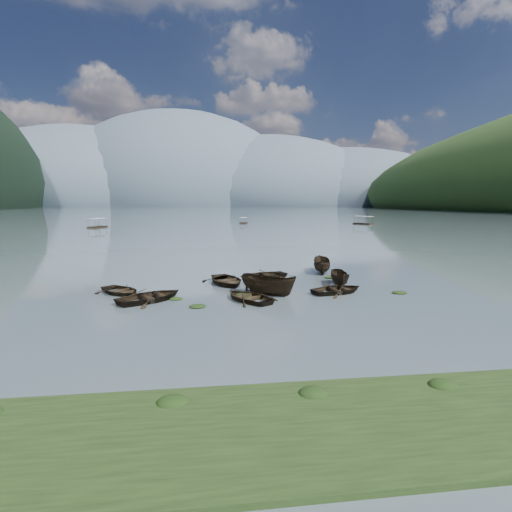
{
  "coord_description": "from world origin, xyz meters",
  "views": [
    {
      "loc": [
        -4.79,
        -25.21,
        6.99
      ],
      "look_at": [
        0.0,
        12.0,
        2.0
      ],
      "focal_mm": 28.0,
      "sensor_mm": 36.0,
      "label": 1
    }
  ],
  "objects": [
    {
      "name": "weed_clump_0",
      "position": [
        -5.36,
        1.34,
        0.0
      ],
      "size": [
        1.15,
        0.94,
        0.25
      ],
      "primitive_type": "ellipsoid",
      "color": "black",
      "rests_on": "ground"
    },
    {
      "name": "rowboat_0",
      "position": [
        -11.35,
        6.23,
        0.0
      ],
      "size": [
        5.0,
        5.11,
        0.87
      ],
      "primitive_type": "imported",
      "rotation": [
        0.0,
        0.0,
        0.72
      ],
      "color": "black",
      "rests_on": "ground"
    },
    {
      "name": "rowboat_6",
      "position": [
        -3.0,
        8.87,
        0.0
      ],
      "size": [
        4.79,
        5.8,
        1.04
      ],
      "primitive_type": "imported",
      "rotation": [
        0.0,
        0.0,
        0.26
      ],
      "color": "black",
      "rests_on": "ground"
    },
    {
      "name": "haze_mtn_d",
      "position": [
        320.0,
        900.0,
        0.0
      ],
      "size": [
        520.0,
        520.0,
        220.0
      ],
      "primitive_type": "ellipsoid",
      "color": "#475666",
      "rests_on": "ground"
    },
    {
      "name": "weed_clump_7",
      "position": [
        6.92,
        10.32,
        0.0
      ],
      "size": [
        1.23,
        0.98,
        0.27
      ],
      "primitive_type": "ellipsoid",
      "color": "black",
      "rests_on": "ground"
    },
    {
      "name": "near_shore",
      "position": [
        0.0,
        -14.0,
        0.0
      ],
      "size": [
        60.0,
        6.0,
        0.5
      ],
      "primitive_type": "cube",
      "color": "black",
      "rests_on": "ground"
    },
    {
      "name": "rowboat_7",
      "position": [
        0.51,
        11.13,
        0.0
      ],
      "size": [
        5.54,
        4.75,
        0.97
      ],
      "primitive_type": "imported",
      "rotation": [
        0.0,
        0.0,
        5.06
      ],
      "color": "black",
      "rests_on": "ground"
    },
    {
      "name": "haze_mtn_c",
      "position": [
        140.0,
        900.0,
        0.0
      ],
      "size": [
        520.0,
        520.0,
        260.0
      ],
      "primitive_type": "ellipsoid",
      "color": "#475666",
      "rests_on": "ground"
    },
    {
      "name": "rowboat_1",
      "position": [
        -8.74,
        3.58,
        0.0
      ],
      "size": [
        6.05,
        5.8,
        1.02
      ],
      "primitive_type": "imported",
      "rotation": [
        0.0,
        0.0,
        2.23
      ],
      "color": "black",
      "rests_on": "ground"
    },
    {
      "name": "haze_mtn_b",
      "position": [
        -60.0,
        900.0,
        0.0
      ],
      "size": [
        520.0,
        520.0,
        340.0
      ],
      "primitive_type": "ellipsoid",
      "color": "#475666",
      "rests_on": "ground"
    },
    {
      "name": "rowboat_4",
      "position": [
        5.49,
        4.36,
        0.0
      ],
      "size": [
        5.2,
        4.41,
        0.91
      ],
      "primitive_type": "imported",
      "rotation": [
        0.0,
        0.0,
        1.9
      ],
      "color": "black",
      "rests_on": "ground"
    },
    {
      "name": "weed_clump_1",
      "position": [
        -6.95,
        3.72,
        0.0
      ],
      "size": [
        1.02,
        0.81,
        0.22
      ],
      "primitive_type": "ellipsoid",
      "color": "black",
      "rests_on": "ground"
    },
    {
      "name": "ground_plane",
      "position": [
        0.0,
        0.0,
        0.0
      ],
      "size": [
        2400.0,
        2400.0,
        0.0
      ],
      "primitive_type": "plane",
      "color": "#4D5B60"
    },
    {
      "name": "weed_clump_2",
      "position": [
        -1.86,
        4.11,
        0.0
      ],
      "size": [
        1.38,
        1.1,
        0.3
      ],
      "primitive_type": "ellipsoid",
      "color": "black",
      "rests_on": "ground"
    },
    {
      "name": "pontoon_centre",
      "position": [
        8.56,
        112.55,
        0.0
      ],
      "size": [
        3.35,
        5.51,
        1.97
      ],
      "primitive_type": null,
      "rotation": [
        0.0,
        0.0,
        -0.25
      ],
      "color": "black",
      "rests_on": "ground"
    },
    {
      "name": "rowboat_5",
      "position": [
        6.64,
        7.16,
        0.0
      ],
      "size": [
        2.16,
        4.05,
        1.49
      ],
      "primitive_type": "imported",
      "rotation": [
        0.0,
        0.0,
        -0.19
      ],
      "color": "black",
      "rests_on": "ground"
    },
    {
      "name": "pontoon_right",
      "position": [
        47.57,
        101.95,
        0.0
      ],
      "size": [
        5.73,
        7.21,
        2.57
      ],
      "primitive_type": null,
      "rotation": [
        0.0,
        0.0,
        0.51
      ],
      "color": "black",
      "rests_on": "ground"
    },
    {
      "name": "weed_clump_6",
      "position": [
        0.98,
        5.65,
        0.0
      ],
      "size": [
        1.0,
        0.83,
        0.21
      ],
      "primitive_type": "ellipsoid",
      "color": "black",
      "rests_on": "ground"
    },
    {
      "name": "weed_clump_3",
      "position": [
        7.7,
        10.18,
        0.0
      ],
      "size": [
        0.8,
        0.67,
        0.18
      ],
      "primitive_type": "ellipsoid",
      "color": "black",
      "rests_on": "ground"
    },
    {
      "name": "rowboat_3",
      "position": [
        -1.72,
        2.82,
        0.0
      ],
      "size": [
        5.05,
        5.44,
        0.92
      ],
      "primitive_type": "imported",
      "rotation": [
        0.0,
        0.0,
        3.7
      ],
      "color": "black",
      "rests_on": "ground"
    },
    {
      "name": "pontoon_left",
      "position": [
        -35.24,
        93.86,
        0.0
      ],
      "size": [
        4.43,
        7.22,
        2.58
      ],
      "primitive_type": null,
      "rotation": [
        0.0,
        0.0,
        -0.26
      ],
      "color": "black",
      "rests_on": "ground"
    },
    {
      "name": "weed_clump_5",
      "position": [
        -10.96,
        7.56,
        0.0
      ],
      "size": [
        1.01,
        0.82,
        0.21
      ],
      "primitive_type": "ellipsoid",
      "color": "black",
      "rests_on": "ground"
    },
    {
      "name": "rowboat_2",
      "position": [
        -0.03,
        4.4,
        0.0
      ],
      "size": [
        4.84,
        4.44,
        1.85
      ],
      "primitive_type": "imported",
      "rotation": [
        0.0,
        0.0,
        0.88
      ],
      "color": "black",
      "rests_on": "ground"
    },
    {
      "name": "haze_mtn_a",
      "position": [
        -260.0,
        900.0,
        0.0
      ],
      "size": [
        520.0,
        520.0,
        280.0
      ],
      "primitive_type": "ellipsoid",
      "color": "#475666",
      "rests_on": "ground"
    },
    {
      "name": "weed_clump_4",
      "position": [
        10.19,
        3.52,
        0.0
      ],
      "size": [
        1.19,
        0.95,
        0.25
      ],
      "primitive_type": "ellipsoid",
      "color": "black",
      "rests_on": "ground"
    },
    {
      "name": "rowboat_8",
      "position": [
        6.91,
        13.55,
        0.0
      ],
      "size": [
        2.63,
        4.68,
        1.71
      ],
      "primitive_type": "imported",
      "rotation": [
        0.0,
        0.0,
        2.91
      ],
      "color": "black",
      "rests_on": "ground"
    }
  ]
}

